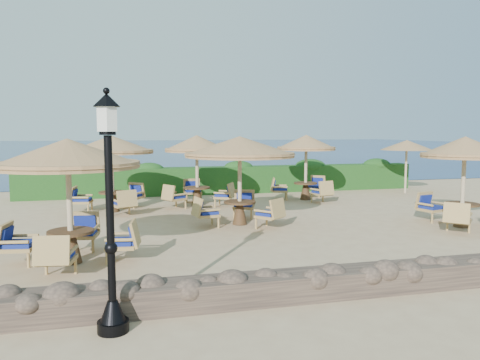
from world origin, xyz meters
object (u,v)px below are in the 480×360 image
at_px(cafe_set_0, 68,176).
at_px(cafe_set_1, 240,158).
at_px(cafe_set_5, 306,156).
at_px(cafe_set_2, 464,165).
at_px(cafe_set_3, 112,156).
at_px(cafe_set_4, 197,158).
at_px(extra_parasol, 407,145).
at_px(lamp_post, 110,223).

distance_m(cafe_set_0, cafe_set_1, 5.49).
bearing_deg(cafe_set_5, cafe_set_1, -131.97).
relative_size(cafe_set_2, cafe_set_3, 0.92).
xyz_separation_m(cafe_set_2, cafe_set_4, (-6.89, 5.83, -0.02)).
bearing_deg(cafe_set_4, cafe_set_3, -168.87).
bearing_deg(extra_parasol, cafe_set_2, -111.75).
relative_size(extra_parasol, cafe_set_1, 0.72).
xyz_separation_m(extra_parasol, cafe_set_5, (-5.16, -0.78, -0.37)).
xyz_separation_m(cafe_set_0, cafe_set_3, (0.75, 6.40, 0.06)).
xyz_separation_m(cafe_set_0, cafe_set_1, (4.50, 3.15, 0.14)).
height_order(cafe_set_4, cafe_set_5, same).
height_order(lamp_post, cafe_set_2, lamp_post).
relative_size(cafe_set_1, cafe_set_2, 1.24).
bearing_deg(cafe_set_2, lamp_post, -153.19).
bearing_deg(cafe_set_5, cafe_set_3, -172.17).
distance_m(cafe_set_2, cafe_set_5, 6.70).
distance_m(cafe_set_3, cafe_set_5, 7.69).
xyz_separation_m(cafe_set_1, cafe_set_3, (-3.75, 3.25, -0.08)).
xyz_separation_m(extra_parasol, cafe_set_2, (-2.82, -7.06, -0.34)).
height_order(lamp_post, extra_parasol, lamp_post).
xyz_separation_m(lamp_post, extra_parasol, (12.60, 12.00, 0.62)).
bearing_deg(cafe_set_2, cafe_set_3, 152.28).
bearing_deg(cafe_set_1, cafe_set_0, -144.97).
xyz_separation_m(extra_parasol, cafe_set_0, (-13.52, -8.23, -0.30)).
relative_size(lamp_post, extra_parasol, 1.38).
relative_size(lamp_post, cafe_set_4, 1.19).
distance_m(extra_parasol, cafe_set_3, 12.90).
distance_m(lamp_post, extra_parasol, 17.41).
height_order(cafe_set_3, cafe_set_5, same).
bearing_deg(cafe_set_0, cafe_set_2, 6.26).
xyz_separation_m(cafe_set_3, cafe_set_5, (7.61, 1.05, -0.13)).
relative_size(extra_parasol, cafe_set_4, 0.87).
bearing_deg(cafe_set_3, cafe_set_2, -27.72).
distance_m(lamp_post, cafe_set_0, 3.89).
bearing_deg(lamp_post, extra_parasol, 43.60).
bearing_deg(cafe_set_2, cafe_set_5, 110.45).
relative_size(cafe_set_0, cafe_set_5, 1.12).
height_order(extra_parasol, cafe_set_5, cafe_set_5).
bearing_deg(cafe_set_1, cafe_set_3, 139.05).
bearing_deg(cafe_set_1, cafe_set_5, 48.03).
height_order(cafe_set_2, cafe_set_4, same).
height_order(cafe_set_2, cafe_set_5, same).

